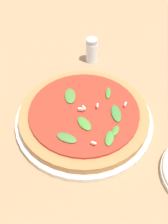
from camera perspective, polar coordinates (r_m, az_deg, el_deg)
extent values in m
plane|color=#9E7A56|center=(0.60, 0.03, -0.93)|extent=(6.00, 6.00, 0.00)
cylinder|color=silver|center=(0.58, 0.00, -1.58)|extent=(0.30, 0.30, 0.01)
cylinder|color=#AD7542|center=(0.57, 0.00, -0.60)|extent=(0.28, 0.28, 0.02)
cylinder|color=#A82D1E|center=(0.56, 0.00, 0.20)|extent=(0.24, 0.24, 0.01)
ellipsoid|color=#418630|center=(0.60, 5.12, 4.32)|extent=(0.03, 0.03, 0.01)
ellipsoid|color=#48802F|center=(0.52, 6.86, -4.05)|extent=(0.03, 0.03, 0.01)
ellipsoid|color=#458936|center=(0.51, 5.58, -5.68)|extent=(0.04, 0.04, 0.01)
ellipsoid|color=#3C7B34|center=(0.55, 7.01, -0.27)|extent=(0.04, 0.05, 0.01)
ellipsoid|color=#498632|center=(0.53, 0.07, -2.50)|extent=(0.02, 0.04, 0.01)
ellipsoid|color=#477A37|center=(0.51, -3.79, -5.63)|extent=(0.04, 0.05, 0.01)
ellipsoid|color=#497D33|center=(0.59, -3.04, 3.55)|extent=(0.04, 0.05, 0.01)
cube|color=#EFE5C6|center=(0.50, 2.15, -6.82)|extent=(0.01, 0.01, 0.01)
cube|color=#EFE5C6|center=(0.57, 8.99, 1.64)|extent=(0.01, 0.01, 0.01)
cube|color=#EFE5C6|center=(0.55, 0.00, 0.89)|extent=(0.00, 0.01, 0.01)
cube|color=#EFE5C6|center=(0.55, -0.71, 0.59)|extent=(0.01, 0.01, 0.01)
cube|color=#EFE5C6|center=(0.56, 2.96, 1.38)|extent=(0.01, 0.01, 0.01)
cylinder|color=silver|center=(0.73, 1.68, 12.95)|extent=(0.03, 0.03, 0.06)
cylinder|color=#B7B7BF|center=(0.71, 1.74, 15.14)|extent=(0.03, 0.03, 0.01)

